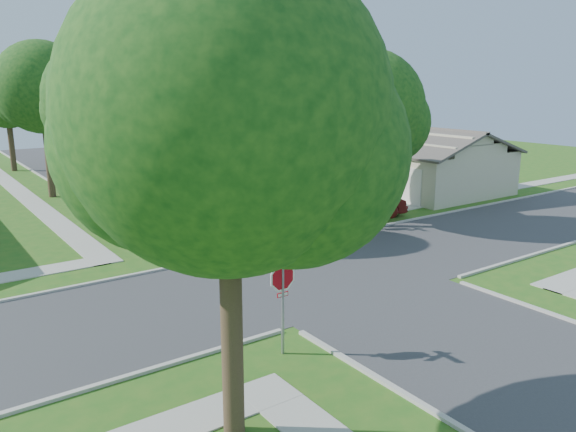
% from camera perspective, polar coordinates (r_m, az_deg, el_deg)
% --- Properties ---
extents(ground, '(100.00, 100.00, 0.00)m').
position_cam_1_polar(ground, '(21.50, 2.70, -5.75)').
color(ground, '#255C19').
rests_on(ground, ground).
extents(road_ns, '(7.00, 100.00, 0.02)m').
position_cam_1_polar(road_ns, '(21.50, 2.70, -5.74)').
color(road_ns, '#333335').
rests_on(road_ns, ground).
extents(sidewalk_ne, '(1.20, 40.00, 0.04)m').
position_cam_1_polar(sidewalk_ne, '(46.48, -11.11, 4.50)').
color(sidewalk_ne, '#9E9B91').
rests_on(sidewalk_ne, ground).
extents(sidewalk_nw, '(1.20, 40.00, 0.04)m').
position_cam_1_polar(sidewalk_nw, '(43.08, -26.08, 2.67)').
color(sidewalk_nw, '#9E9B91').
rests_on(sidewalk_nw, ground).
extents(driveway, '(8.80, 3.60, 0.05)m').
position_cam_1_polar(driveway, '(31.61, 6.17, 0.51)').
color(driveway, '#9E9B91').
rests_on(driveway, ground).
extents(stop_sign_sw, '(1.05, 0.80, 2.98)m').
position_cam_1_polar(stop_sign_sw, '(14.63, -0.55, -6.70)').
color(stop_sign_sw, gray).
rests_on(stop_sign_sw, ground).
extents(stop_sign_ne, '(1.05, 0.80, 2.98)m').
position_cam_1_polar(stop_sign_ne, '(27.38, 4.52, 2.82)').
color(stop_sign_ne, gray).
rests_on(stop_sign_ne, ground).
extents(tree_e_near, '(4.97, 4.80, 8.28)m').
position_cam_1_polar(tree_e_near, '(30.41, -0.53, 10.78)').
color(tree_e_near, '#38281C').
rests_on(tree_e_near, ground).
extents(tree_e_mid, '(5.59, 5.40, 9.21)m').
position_cam_1_polar(tree_e_mid, '(40.85, -10.33, 12.11)').
color(tree_e_mid, '#38281C').
rests_on(tree_e_mid, ground).
extents(tree_e_far, '(5.17, 5.00, 8.72)m').
position_cam_1_polar(tree_e_far, '(52.92, -16.41, 11.76)').
color(tree_e_far, '#38281C').
rests_on(tree_e_far, ground).
extents(tree_w_near, '(5.38, 5.20, 8.97)m').
position_cam_1_polar(tree_w_near, '(26.24, -18.00, 10.74)').
color(tree_w_near, '#38281C').
rests_on(tree_w_near, ground).
extents(tree_w_mid, '(5.80, 5.60, 9.56)m').
position_cam_1_polar(tree_w_mid, '(37.85, -23.61, 11.49)').
color(tree_w_mid, '#38281C').
rests_on(tree_w_mid, ground).
extents(tree_w_far, '(4.76, 4.60, 8.04)m').
position_cam_1_polar(tree_w_far, '(50.66, -26.62, 10.31)').
color(tree_w_far, '#38281C').
rests_on(tree_w_far, ground).
extents(tree_sw_corner, '(6.21, 6.00, 9.55)m').
position_cam_1_polar(tree_sw_corner, '(10.37, -5.95, 8.91)').
color(tree_sw_corner, '#38281C').
rests_on(tree_sw_corner, ground).
extents(tree_ne_corner, '(5.80, 5.60, 8.66)m').
position_cam_1_polar(tree_ne_corner, '(27.68, 8.02, 10.28)').
color(tree_ne_corner, '#38281C').
rests_on(tree_ne_corner, ground).
extents(house_ne_near, '(8.42, 13.60, 4.23)m').
position_cam_1_polar(house_ne_near, '(39.64, 11.37, 5.15)').
color(house_ne_near, '#B4AC8E').
rests_on(house_ne_near, ground).
extents(house_ne_far, '(8.42, 13.60, 4.23)m').
position_cam_1_polar(house_ne_far, '(53.55, -2.76, 7.50)').
color(house_ne_far, '#B4AC8E').
rests_on(house_ne_far, ground).
extents(car_driveway, '(4.97, 2.34, 1.57)m').
position_cam_1_polar(car_driveway, '(30.01, 7.59, 1.26)').
color(car_driveway, '#521311').
rests_on(car_driveway, ground).
extents(car_curb_east, '(1.91, 4.49, 1.51)m').
position_cam_1_polar(car_curb_east, '(55.47, -20.67, 6.08)').
color(car_curb_east, black).
rests_on(car_curb_east, ground).
extents(car_curb_west, '(2.17, 4.96, 1.42)m').
position_cam_1_polar(car_curb_west, '(49.12, -21.57, 5.09)').
color(car_curb_west, black).
rests_on(car_curb_west, ground).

